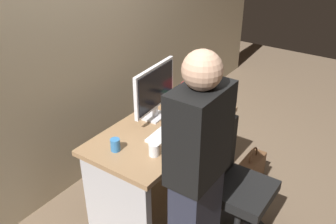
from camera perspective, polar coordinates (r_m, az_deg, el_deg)
ground_plane at (r=3.38m, az=-0.71°, el=-12.92°), size 9.00×9.00×0.00m
wall_back at (r=3.18m, az=-13.70°, el=14.35°), size 6.40×0.10×3.00m
desk at (r=3.08m, az=-0.77°, el=-6.00°), size 1.30×0.69×0.73m
office_chair at (r=2.83m, az=10.14°, el=-11.88°), size 0.52×0.52×0.94m
person_at_desk at (r=2.26m, az=4.54°, el=-9.89°), size 0.40×0.24×1.64m
monitor at (r=2.96m, az=-2.04°, el=3.49°), size 0.54×0.15×0.46m
keyboard at (r=2.88m, az=-0.15°, el=-2.87°), size 0.44×0.15×0.02m
mouse at (r=3.12m, az=3.04°, el=-0.11°), size 0.06×0.10×0.03m
cup_near_keyboard at (r=2.60m, az=-2.17°, el=-5.83°), size 0.08×0.08×0.09m
cup_by_monitor at (r=2.67m, az=-8.15°, el=-5.05°), size 0.07×0.07×0.09m
book_stack at (r=3.32m, az=3.10°, el=3.06°), size 0.22×0.19×0.16m
cell_phone at (r=3.30m, az=6.45°, el=1.16°), size 0.07×0.14×0.01m
handbag at (r=3.55m, az=12.75°, el=-8.69°), size 0.34×0.14×0.38m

